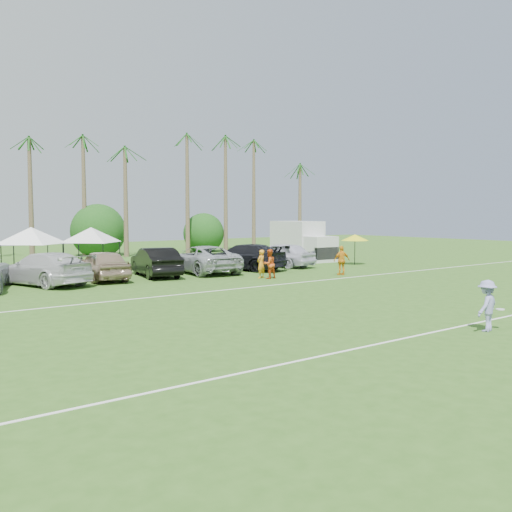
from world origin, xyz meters
TOP-DOWN VIEW (x-y plane):
  - ground at (0.00, 0.00)m, footprint 120.00×120.00m
  - field_lines at (0.00, 8.00)m, footprint 80.00×12.10m
  - palm_tree_5 at (0.00, 38.00)m, footprint 2.40×2.40m
  - palm_tree_6 at (4.00, 38.00)m, footprint 2.40×2.40m
  - palm_tree_7 at (8.00, 38.00)m, footprint 2.40×2.40m
  - palm_tree_8 at (13.00, 38.00)m, footprint 2.40×2.40m
  - palm_tree_9 at (18.00, 38.00)m, footprint 2.40×2.40m
  - palm_tree_10 at (23.00, 38.00)m, footprint 2.40×2.40m
  - palm_tree_11 at (27.00, 38.00)m, footprint 2.40×2.40m
  - bush_tree_2 at (6.00, 39.00)m, footprint 4.00×4.00m
  - bush_tree_3 at (16.00, 39.00)m, footprint 4.00×4.00m
  - sideline_player_a at (6.43, 16.90)m, footprint 0.68×0.54m
  - sideline_player_b at (6.66, 16.44)m, footprint 0.81×0.64m
  - sideline_player_c at (11.23, 15.21)m, footprint 1.11×0.75m
  - box_truck at (16.86, 24.80)m, footprint 2.68×6.09m
  - canopy_tent_left at (-3.68, 25.50)m, footprint 4.16×4.16m
  - canopy_tent_right at (0.15, 26.16)m, footprint 4.05×4.05m
  - market_umbrella at (16.92, 19.36)m, footprint 1.96×1.96m
  - frisbee_player at (2.93, 1.09)m, footprint 1.26×0.75m
  - parked_car_3 at (-4.35, 21.21)m, footprint 3.99×6.28m
  - parked_car_4 at (-1.13, 21.41)m, footprint 2.52×5.16m
  - parked_car_5 at (2.09, 21.33)m, footprint 2.80×5.40m
  - parked_car_6 at (5.31, 21.35)m, footprint 3.38×6.34m
  - parked_car_7 at (8.52, 21.34)m, footprint 4.00×6.28m
  - parked_car_8 at (11.74, 21.43)m, footprint 2.99×5.28m

SIDE VIEW (x-z plane):
  - ground at x=0.00m, z-range 0.00..0.00m
  - field_lines at x=0.00m, z-range 0.00..0.01m
  - frisbee_player at x=2.93m, z-range 0.00..1.62m
  - sideline_player_a at x=6.43m, z-range 0.00..1.62m
  - sideline_player_b at x=6.66m, z-range 0.00..1.66m
  - parked_car_3 at x=-4.35m, z-range 0.00..1.70m
  - parked_car_4 at x=-1.13m, z-range 0.00..1.70m
  - parked_car_5 at x=2.09m, z-range 0.00..1.70m
  - parked_car_6 at x=5.31m, z-range 0.00..1.70m
  - parked_car_7 at x=8.52m, z-range 0.00..1.70m
  - parked_car_8 at x=11.74m, z-range 0.00..1.70m
  - sideline_player_c at x=11.23m, z-range 0.00..1.76m
  - box_truck at x=16.86m, z-range 0.11..3.16m
  - bush_tree_2 at x=6.00m, z-range -0.20..3.80m
  - bush_tree_3 at x=16.00m, z-range -0.20..3.80m
  - market_umbrella at x=16.92m, z-range 0.87..3.05m
  - canopy_tent_right at x=0.15m, z-range 1.17..4.45m
  - canopy_tent_left at x=-3.68m, z-range 1.20..4.57m
  - palm_tree_8 at x=13.00m, z-range 3.03..11.93m
  - palm_tree_5 at x=0.00m, z-range 3.40..13.30m
  - palm_tree_9 at x=18.00m, z-range 3.40..13.30m
  - palm_tree_6 at x=4.00m, z-range 3.76..14.66m
  - palm_tree_10 at x=23.00m, z-range 3.76..14.66m
  - palm_tree_7 at x=8.00m, z-range 4.11..16.01m
  - palm_tree_11 at x=27.00m, z-range 4.11..16.01m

